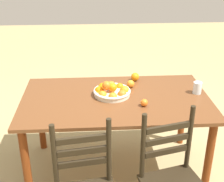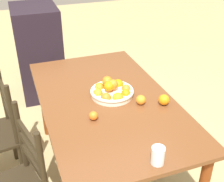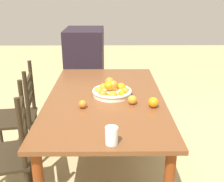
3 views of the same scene
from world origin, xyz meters
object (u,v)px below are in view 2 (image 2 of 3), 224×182
object	(u,v)px
orange_loose_1	(93,116)
drinking_glass	(158,155)
orange_loose_2	(164,100)
orange_loose_0	(141,100)
fruit_bowl	(112,91)
dining_table	(106,110)
cabinet	(39,52)

from	to	relation	value
orange_loose_1	drinking_glass	size ratio (longest dim) A/B	0.57
orange_loose_2	orange_loose_0	bearing A→B (deg)	68.11
fruit_bowl	orange_loose_1	size ratio (longest dim) A/B	5.41
orange_loose_1	fruit_bowl	bearing A→B (deg)	-41.15
orange_loose_2	drinking_glass	distance (m)	0.61
orange_loose_2	drinking_glass	bearing A→B (deg)	148.30
dining_table	fruit_bowl	xyz separation A→B (m)	(0.03, -0.06, 0.14)
fruit_bowl	orange_loose_1	world-z (taller)	fruit_bowl
orange_loose_1	drinking_glass	xyz separation A→B (m)	(-0.51, -0.21, 0.02)
fruit_bowl	orange_loose_2	size ratio (longest dim) A/B	4.17
orange_loose_2	orange_loose_1	bearing A→B (deg)	90.71
orange_loose_0	drinking_glass	size ratio (longest dim) A/B	0.66
dining_table	orange_loose_0	xyz separation A→B (m)	(-0.16, -0.21, 0.13)
cabinet	orange_loose_1	size ratio (longest dim) A/B	17.95
orange_loose_1	orange_loose_0	bearing A→B (deg)	-79.80
orange_loose_2	drinking_glass	xyz separation A→B (m)	(-0.52, 0.32, 0.01)
orange_loose_0	fruit_bowl	bearing A→B (deg)	39.87
cabinet	fruit_bowl	xyz separation A→B (m)	(-1.61, -0.36, 0.26)
cabinet	orange_loose_1	distance (m)	1.89
fruit_bowl	dining_table	bearing A→B (deg)	119.06
orange_loose_0	orange_loose_1	bearing A→B (deg)	100.20
fruit_bowl	drinking_glass	xyz separation A→B (m)	(-0.77, 0.01, 0.01)
fruit_bowl	orange_loose_0	size ratio (longest dim) A/B	4.68
orange_loose_0	orange_loose_2	distance (m)	0.17
cabinet	orange_loose_0	xyz separation A→B (m)	(-1.80, -0.52, 0.26)
orange_loose_0	drinking_glass	xyz separation A→B (m)	(-0.58, 0.17, 0.02)
cabinet	orange_loose_0	bearing A→B (deg)	-163.16
cabinet	orange_loose_0	world-z (taller)	cabinet
orange_loose_0	drinking_glass	distance (m)	0.60
dining_table	drinking_glass	bearing A→B (deg)	-176.39
orange_loose_0	orange_loose_2	bearing A→B (deg)	-111.89
cabinet	fruit_bowl	size ratio (longest dim) A/B	3.32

